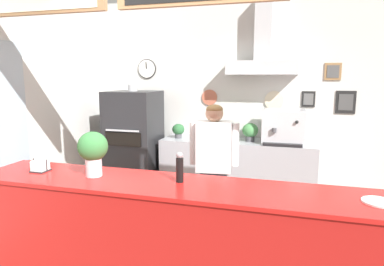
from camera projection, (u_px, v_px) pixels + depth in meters
The scene contains 14 objects.
back_wall_assembly at pixel (242, 91), 5.07m from camera, with size 4.77×2.77×3.00m.
service_counter at pixel (187, 250), 2.58m from camera, with size 3.46×0.59×1.03m.
back_prep_counter at pixel (237, 170), 5.04m from camera, with size 2.23×0.63×0.89m.
pizza_oven at pixel (134, 143), 5.22m from camera, with size 0.74×0.74×1.70m.
shop_worker at pixel (214, 169), 3.69m from camera, with size 0.53×0.26×1.53m.
espresso_machine at pixel (283, 127), 4.73m from camera, with size 0.57×0.47×0.48m.
potted_oregano at pixel (230, 131), 4.96m from camera, with size 0.25×0.25×0.26m.
potted_sage at pixel (250, 131), 4.87m from camera, with size 0.23×0.23×0.27m.
potted_rosemary at pixel (178, 130), 5.15m from camera, with size 0.19×0.19×0.22m.
potted_thyme at pixel (208, 130), 5.04m from camera, with size 0.21×0.21×0.25m.
napkin_holder at pixel (40, 166), 2.86m from camera, with size 0.14×0.13×0.11m.
basil_vase at pixel (93, 151), 2.69m from camera, with size 0.24×0.24×0.36m.
condiment_plate at pixel (379, 202), 2.15m from camera, with size 0.20×0.20×0.01m.
pepper_grinder at pixel (180, 167), 2.55m from camera, with size 0.06×0.06×0.23m.
Camera 1 is at (0.70, -2.60, 1.83)m, focal length 31.63 mm.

